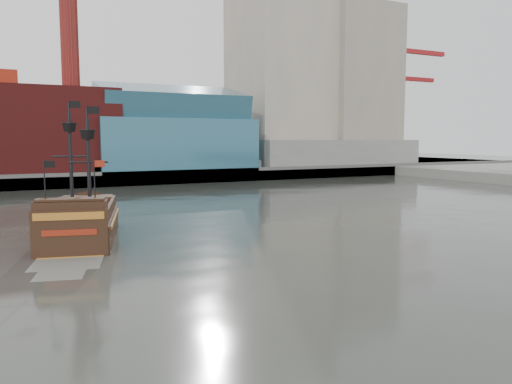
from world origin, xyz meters
TOP-DOWN VIEW (x-y plane):
  - ground at (0.00, 0.00)m, footprint 400.00×400.00m
  - promenade_far at (0.00, 92.00)m, footprint 220.00×60.00m
  - seawall at (0.00, 62.50)m, footprint 220.00×1.00m
  - skyline at (5.21, 84.56)m, footprint 149.00×45.00m
  - crane_a at (78.63, 82.00)m, footprint 22.50×4.00m
  - crane_b at (88.23, 92.00)m, footprint 19.10×4.00m
  - pirate_ship at (-14.38, 16.79)m, footprint 8.63×16.93m

SIDE VIEW (x-z plane):
  - ground at x=0.00m, z-range 0.00..0.00m
  - promenade_far at x=0.00m, z-range 0.00..2.00m
  - pirate_ship at x=-14.38m, z-range -4.98..7.18m
  - seawall at x=0.00m, z-range 0.00..2.60m
  - crane_b at x=88.23m, z-range 2.45..28.70m
  - crane_a at x=78.63m, z-range 2.99..35.24m
  - skyline at x=5.21m, z-range -6.45..55.55m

